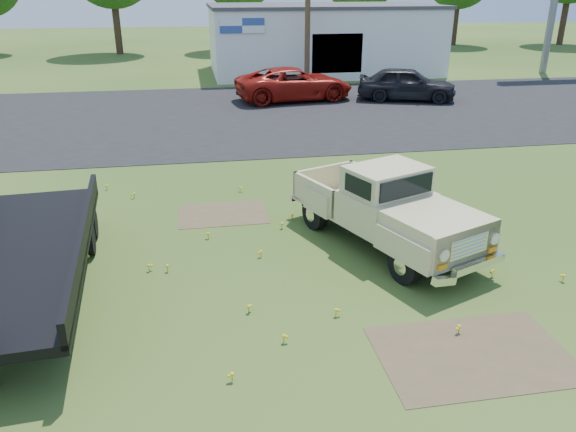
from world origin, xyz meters
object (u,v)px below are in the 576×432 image
Objects in this scene: vintage_pickup_truck at (385,206)px; flatbed_trailer at (18,248)px; red_pickup at (294,84)px; dark_sedan at (407,84)px.

vintage_pickup_truck is 7.34m from flatbed_trailer.
red_pickup is (8.37, 17.59, -0.18)m from flatbed_trailer.
dark_sedan is at bearing 46.09° from flatbed_trailer.
flatbed_trailer is at bearing 159.03° from dark_sedan.
vintage_pickup_truck reaches higher than red_pickup.
dark_sedan is at bearing 45.41° from vintage_pickup_truck.
red_pickup is (1.09, 16.65, -0.12)m from vintage_pickup_truck.
dark_sedan is (13.80, 16.59, -0.17)m from flatbed_trailer.
vintage_pickup_truck reaches higher than dark_sedan.
red_pickup is at bearing 98.38° from dark_sedan.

